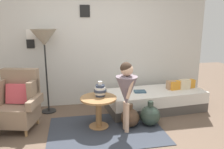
# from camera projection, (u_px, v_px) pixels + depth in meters

# --- Properties ---
(gallery_wall) EXTENTS (4.80, 0.12, 2.60)m
(gallery_wall) POSITION_uv_depth(u_px,v_px,m) (96.00, 43.00, 4.56)
(gallery_wall) COLOR beige
(gallery_wall) RESTS_ON ground
(rug) EXTENTS (1.83, 1.28, 0.01)m
(rug) POSITION_uv_depth(u_px,v_px,m) (106.00, 130.00, 3.57)
(rug) COLOR #333842
(rug) RESTS_ON ground
(armchair) EXTENTS (0.85, 0.73, 0.97)m
(armchair) POSITION_uv_depth(u_px,v_px,m) (18.00, 102.00, 3.59)
(armchair) COLOR tan
(armchair) RESTS_ON ground
(daybed) EXTENTS (1.96, 0.96, 0.40)m
(daybed) POSITION_uv_depth(u_px,v_px,m) (155.00, 100.00, 4.40)
(daybed) COLOR #4C4742
(daybed) RESTS_ON ground
(pillow_head) EXTENTS (0.21, 0.15, 0.17)m
(pillow_head) POSITION_uv_depth(u_px,v_px,m) (190.00, 84.00, 4.53)
(pillow_head) COLOR orange
(pillow_head) RESTS_ON daybed
(pillow_mid) EXTENTS (0.21, 0.13, 0.20)m
(pillow_mid) POSITION_uv_depth(u_px,v_px,m) (185.00, 84.00, 4.43)
(pillow_mid) COLOR beige
(pillow_mid) RESTS_ON daybed
(pillow_back) EXTENTS (0.24, 0.16, 0.17)m
(pillow_back) POSITION_uv_depth(u_px,v_px,m) (175.00, 85.00, 4.41)
(pillow_back) COLOR orange
(pillow_back) RESTS_ON daybed
(pillow_extra) EXTENTS (0.18, 0.12, 0.17)m
(pillow_extra) POSITION_uv_depth(u_px,v_px,m) (171.00, 85.00, 4.42)
(pillow_extra) COLOR tan
(pillow_extra) RESTS_ON daybed
(side_table) EXTENTS (0.60, 0.60, 0.52)m
(side_table) POSITION_uv_depth(u_px,v_px,m) (99.00, 106.00, 3.61)
(side_table) COLOR #9E7042
(side_table) RESTS_ON ground
(vase_striped) EXTENTS (0.21, 0.21, 0.26)m
(vase_striped) POSITION_uv_depth(u_px,v_px,m) (100.00, 90.00, 3.61)
(vase_striped) COLOR #2D384C
(vase_striped) RESTS_ON side_table
(floor_lamp) EXTENTS (0.47, 0.47, 1.60)m
(floor_lamp) POSITION_uv_depth(u_px,v_px,m) (44.00, 40.00, 4.02)
(floor_lamp) COLOR black
(floor_lamp) RESTS_ON ground
(person_child) EXTENTS (0.34, 0.34, 1.13)m
(person_child) POSITION_uv_depth(u_px,v_px,m) (126.00, 88.00, 3.39)
(person_child) COLOR #D8AD8E
(person_child) RESTS_ON ground
(book_on_daybed) EXTENTS (0.24, 0.18, 0.03)m
(book_on_daybed) POSITION_uv_depth(u_px,v_px,m) (140.00, 91.00, 4.24)
(book_on_daybed) COLOR #355368
(book_on_daybed) RESTS_ON daybed
(demijohn_near) EXTENTS (0.32, 0.32, 0.40)m
(demijohn_near) POSITION_uv_depth(u_px,v_px,m) (130.00, 117.00, 3.67)
(demijohn_near) COLOR #473323
(demijohn_near) RESTS_ON ground
(demijohn_far) EXTENTS (0.34, 0.34, 0.43)m
(demijohn_far) POSITION_uv_depth(u_px,v_px,m) (150.00, 115.00, 3.72)
(demijohn_far) COLOR #2D3D33
(demijohn_far) RESTS_ON ground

